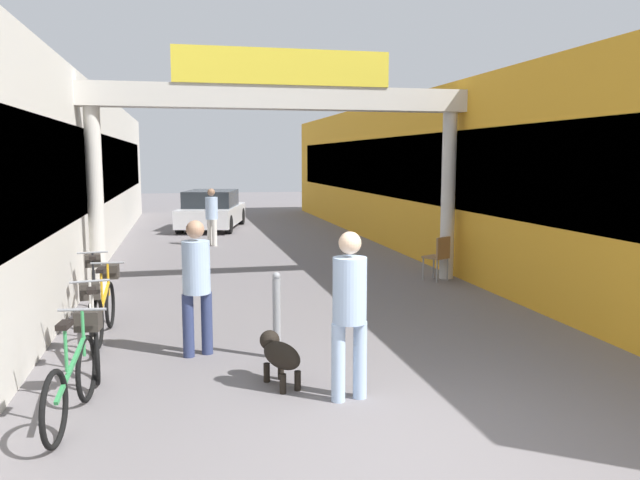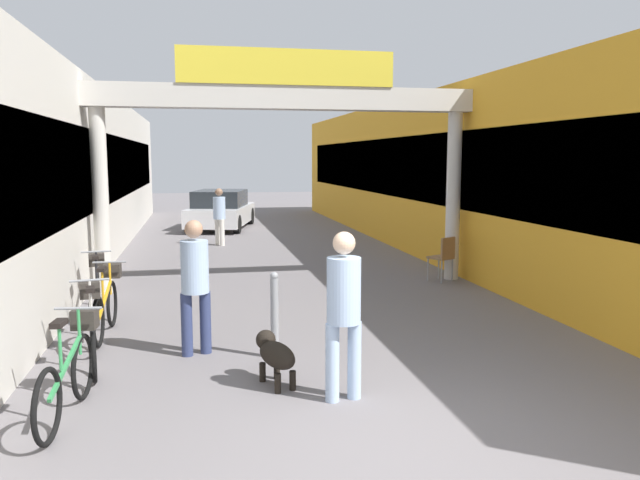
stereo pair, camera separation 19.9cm
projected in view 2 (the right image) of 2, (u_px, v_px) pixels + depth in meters
ground_plane at (412, 460)px, 5.06m from camera, size 80.00×80.00×0.00m
storefront_left at (46, 177)px, 14.52m from camera, size 3.00×26.00×3.97m
storefront_right at (456, 175)px, 16.47m from camera, size 3.00×26.00×3.97m
arcade_sign_gateway at (286, 119)px, 11.54m from camera, size 7.40×0.47×4.38m
pedestrian_with_dog at (344, 305)px, 6.19m from camera, size 0.40×0.39×1.71m
pedestrian_companion at (195, 278)px, 7.64m from camera, size 0.43×0.43×1.68m
pedestrian_carrying_crate at (219, 213)px, 17.34m from camera, size 0.46×0.46×1.59m
dog_on_leash at (275, 354)px, 6.70m from camera, size 0.47×0.78×0.54m
bicycle_green_nearest at (70, 370)px, 5.89m from camera, size 0.46×1.68×0.98m
bicycle_silver_second at (92, 329)px, 7.32m from camera, size 0.48×1.67×0.98m
bicycle_orange_third at (107, 303)px, 8.62m from camera, size 0.46×1.69×0.98m
bicycle_black_farthest at (97, 288)px, 9.63m from camera, size 0.46×1.68×0.98m
bollard_post_metal at (275, 314)px, 7.57m from camera, size 0.10×0.10×1.07m
cafe_chair_wood_nearer at (444, 255)px, 12.28m from camera, size 0.55×0.55×0.89m
parked_car_white at (221, 210)px, 21.52m from camera, size 2.62×4.30×1.33m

